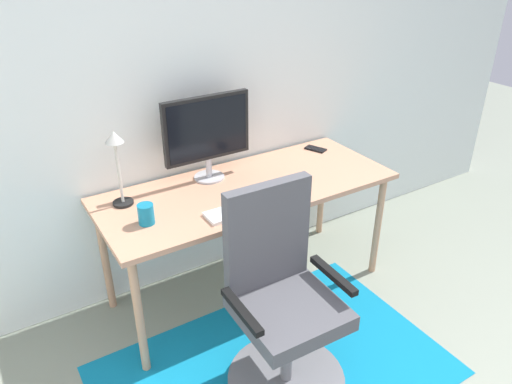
% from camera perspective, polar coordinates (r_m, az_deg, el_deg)
% --- Properties ---
extents(wall_back, '(6.00, 0.10, 2.60)m').
position_cam_1_polar(wall_back, '(2.84, -11.07, 12.67)').
color(wall_back, white).
rests_on(wall_back, ground).
extents(area_rug, '(1.76, 1.13, 0.01)m').
position_cam_1_polar(area_rug, '(2.72, 2.23, -20.05)').
color(area_rug, '#0D729D').
rests_on(area_rug, ground).
extents(desk, '(1.72, 0.70, 0.74)m').
position_cam_1_polar(desk, '(2.84, -0.94, -0.40)').
color(desk, tan).
rests_on(desk, ground).
extents(monitor, '(0.53, 0.18, 0.50)m').
position_cam_1_polar(monitor, '(2.80, -5.73, 7.06)').
color(monitor, '#B2B2B7').
rests_on(monitor, desk).
extents(keyboard, '(0.43, 0.13, 0.02)m').
position_cam_1_polar(keyboard, '(2.57, -1.35, -1.90)').
color(keyboard, white).
rests_on(keyboard, desk).
extents(computer_mouse, '(0.06, 0.10, 0.03)m').
position_cam_1_polar(computer_mouse, '(2.72, 3.96, 0.09)').
color(computer_mouse, black).
rests_on(computer_mouse, desk).
extents(coffee_cup, '(0.08, 0.08, 0.11)m').
position_cam_1_polar(coffee_cup, '(2.49, -12.71, -2.54)').
color(coffee_cup, '#106F94').
rests_on(coffee_cup, desk).
extents(cell_phone, '(0.12, 0.16, 0.01)m').
position_cam_1_polar(cell_phone, '(3.31, 6.96, 5.01)').
color(cell_phone, black).
rests_on(cell_phone, desk).
extents(desk_lamp, '(0.11, 0.11, 0.42)m').
position_cam_1_polar(desk_lamp, '(2.60, -15.97, 4.07)').
color(desk_lamp, black).
rests_on(desk_lamp, desk).
extents(office_chair, '(0.59, 0.59, 1.05)m').
position_cam_1_polar(office_chair, '(2.41, 3.06, -14.36)').
color(office_chair, slate).
rests_on(office_chair, ground).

